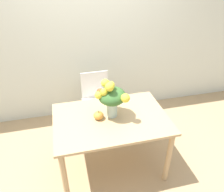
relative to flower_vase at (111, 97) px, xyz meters
name	(u,v)px	position (x,y,z in m)	size (l,w,h in m)	color
ground_plane	(111,164)	(-0.02, -0.04, -1.02)	(12.00, 12.00, 0.00)	tan
wall_back	(90,34)	(-0.02, 1.28, 0.33)	(8.00, 0.06, 2.70)	silver
dining_table	(111,125)	(-0.02, -0.04, -0.36)	(1.28, 0.87, 0.77)	tan
flower_vase	(111,97)	(0.00, 0.00, 0.00)	(0.35, 0.37, 0.46)	#B2CCBC
pumpkin	(99,115)	(-0.15, -0.02, -0.21)	(0.11, 0.11, 0.10)	gold
dining_chair_near_window	(97,101)	(-0.04, 0.77, -0.54)	(0.43, 0.43, 0.90)	white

